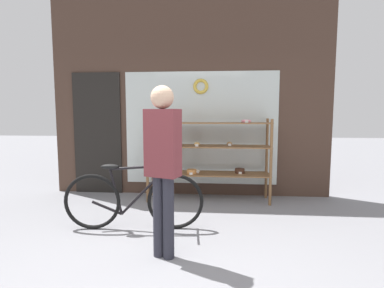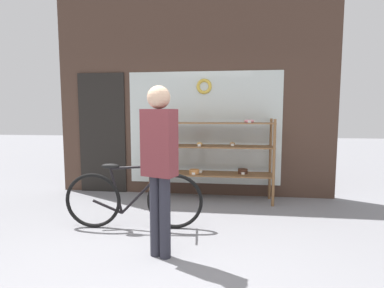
% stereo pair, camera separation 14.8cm
% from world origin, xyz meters
% --- Properties ---
extents(ground_plane, '(30.00, 30.00, 0.00)m').
position_xyz_m(ground_plane, '(0.00, 0.00, 0.00)').
color(ground_plane, gray).
extents(storefront_facade, '(4.73, 0.13, 3.97)m').
position_xyz_m(storefront_facade, '(-0.04, 2.75, 1.91)').
color(storefront_facade, '#473328').
rests_on(storefront_facade, ground_plane).
extents(display_case, '(1.95, 0.45, 1.32)m').
position_xyz_m(display_case, '(0.36, 2.39, 0.81)').
color(display_case, brown).
rests_on(display_case, ground_plane).
extents(bicycle, '(1.69, 0.46, 0.82)m').
position_xyz_m(bicycle, '(-0.53, 1.10, 0.37)').
color(bicycle, black).
rests_on(bicycle, ground_plane).
extents(pedestrian, '(0.36, 0.28, 1.67)m').
position_xyz_m(pedestrian, '(-0.03, 0.43, 0.99)').
color(pedestrian, '#282833').
rests_on(pedestrian, ground_plane).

